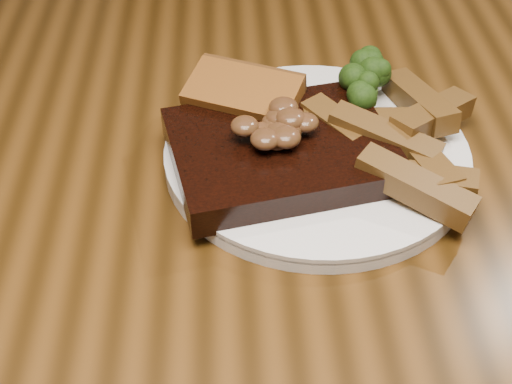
{
  "coord_description": "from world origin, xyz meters",
  "views": [
    {
      "loc": [
        -0.02,
        -0.42,
        1.15
      ],
      "look_at": [
        -0.01,
        -0.01,
        0.78
      ],
      "focal_mm": 50.0,
      "sensor_mm": 36.0,
      "label": 1
    }
  ],
  "objects_px": {
    "chair_far": "(264,31)",
    "steak": "(282,152)",
    "potato_wedges": "(404,146)",
    "dining_table": "(262,286)",
    "garlic_bread": "(243,112)",
    "plate": "(316,156)"
  },
  "relations": [
    {
      "from": "dining_table",
      "to": "chair_far",
      "type": "distance_m",
      "value": 0.73
    },
    {
      "from": "steak",
      "to": "potato_wedges",
      "type": "bearing_deg",
      "value": -9.25
    },
    {
      "from": "dining_table",
      "to": "potato_wedges",
      "type": "height_order",
      "value": "potato_wedges"
    },
    {
      "from": "chair_far",
      "to": "potato_wedges",
      "type": "distance_m",
      "value": 0.72
    },
    {
      "from": "potato_wedges",
      "to": "dining_table",
      "type": "bearing_deg",
      "value": -156.91
    },
    {
      "from": "potato_wedges",
      "to": "steak",
      "type": "bearing_deg",
      "value": -177.03
    },
    {
      "from": "chair_far",
      "to": "steak",
      "type": "xyz_separation_m",
      "value": [
        -0.02,
        -0.67,
        0.26
      ]
    },
    {
      "from": "plate",
      "to": "steak",
      "type": "distance_m",
      "value": 0.04
    },
    {
      "from": "steak",
      "to": "garlic_bread",
      "type": "relative_size",
      "value": 1.84
    },
    {
      "from": "plate",
      "to": "garlic_bread",
      "type": "distance_m",
      "value": 0.08
    },
    {
      "from": "dining_table",
      "to": "garlic_bread",
      "type": "xyz_separation_m",
      "value": [
        -0.01,
        0.11,
        0.12
      ]
    },
    {
      "from": "chair_far",
      "to": "steak",
      "type": "height_order",
      "value": "chair_far"
    },
    {
      "from": "dining_table",
      "to": "garlic_bread",
      "type": "height_order",
      "value": "garlic_bread"
    },
    {
      "from": "plate",
      "to": "garlic_bread",
      "type": "xyz_separation_m",
      "value": [
        -0.06,
        0.05,
        0.02
      ]
    },
    {
      "from": "chair_far",
      "to": "garlic_bread",
      "type": "distance_m",
      "value": 0.66
    },
    {
      "from": "garlic_bread",
      "to": "potato_wedges",
      "type": "height_order",
      "value": "potato_wedges"
    },
    {
      "from": "chair_far",
      "to": "plate",
      "type": "xyz_separation_m",
      "value": [
        0.01,
        -0.65,
        0.24
      ]
    },
    {
      "from": "dining_table",
      "to": "steak",
      "type": "distance_m",
      "value": 0.13
    },
    {
      "from": "dining_table",
      "to": "steak",
      "type": "height_order",
      "value": "steak"
    },
    {
      "from": "dining_table",
      "to": "chair_far",
      "type": "height_order",
      "value": "chair_far"
    },
    {
      "from": "dining_table",
      "to": "garlic_bread",
      "type": "relative_size",
      "value": 16.12
    },
    {
      "from": "plate",
      "to": "steak",
      "type": "relative_size",
      "value": 1.46
    }
  ]
}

